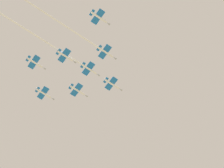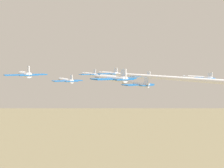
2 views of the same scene
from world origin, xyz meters
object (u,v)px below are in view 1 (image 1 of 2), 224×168
Objects in this scene: jet_lead at (112,84)px; jet_port_outer at (59,50)px; jet_starboard_trail at (35,63)px; jet_port_trail at (66,56)px; jet_starboard_inner at (67,27)px; jet_port_inner at (78,91)px; jet_center_rear at (99,17)px; jet_starboard_outer at (44,94)px.

jet_port_outer is at bearing -90.00° from jet_lead.
jet_starboard_trail is (13.80, 2.49, 0.24)m from jet_port_outer.
jet_port_outer is at bearing -90.00° from jet_port_trail.
jet_port_outer reaches higher than jet_starboard_inner.
jet_port_outer reaches higher than jet_port_trail.
jet_center_rear is (-33.73, 21.95, 0.33)m from jet_port_inner.
jet_port_outer is at bearing -15.03° from jet_starboard_outer.
jet_starboard_outer reaches higher than jet_center_rear.
jet_port_trail is (-1.08, -4.15, -2.12)m from jet_port_outer.
jet_starboard_trail reaches higher than jet_port_trail.
jet_lead is 1.00× the size of jet_starboard_outer.
jet_starboard_trail is at bearing -155.16° from jet_port_outer.
jet_port_inner is 0.19× the size of jet_port_outer.
jet_center_rear is 25.59m from jet_port_trail.
jet_starboard_trail is at bearing -161.57° from jet_center_rear.
jet_starboard_trail reaches higher than jet_center_rear.
jet_lead is 40.25m from jet_starboard_trail.
jet_port_inner is 0.16× the size of jet_starboard_inner.
jet_starboard_outer is 1.00× the size of jet_starboard_trail.
jet_starboard_outer is at bearing 164.97° from jet_port_outer.
jet_center_rear is at bearing -0.00° from jet_starboard_outer.
jet_starboard_outer reaches higher than jet_starboard_trail.
jet_center_rear is (-49.25, 12.85, -2.10)m from jet_starboard_outer.
jet_starboard_outer is at bearing -135.00° from jet_port_inner.
jet_starboard_outer reaches higher than jet_lead.
jet_lead reaches higher than jet_port_trail.
jet_starboard_inner reaches higher than jet_port_trail.
jet_port_outer is 5.36× the size of jet_port_trail.
jet_starboard_inner is 6.19× the size of jet_starboard_trail.
jet_starboard_trail is (25.35, -3.66, 1.52)m from jet_starboard_inner.
jet_starboard_inner is at bearing -29.91° from jet_port_trail.
jet_center_rear reaches higher than jet_port_inner.
jet_center_rear is at bearing 5.71° from jet_port_trail.
jet_starboard_outer is 50.95m from jet_center_rear.
jet_port_trail is (7.07, 27.09, -1.41)m from jet_lead.
jet_port_inner is (15.53, 9.10, -0.99)m from jet_lead.
jet_starboard_outer is at bearing 180.00° from jet_center_rear.
jet_port_trail is (10.47, -10.29, -0.84)m from jet_starboard_inner.
jet_port_inner is 23.40m from jet_port_outer.
jet_starboard_trail is (-9.10, 15.53, -0.49)m from jet_starboard_outer.
jet_starboard_outer is at bearing -135.00° from jet_lead.
jet_center_rear is at bearing 37.78° from jet_starboard_inner.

